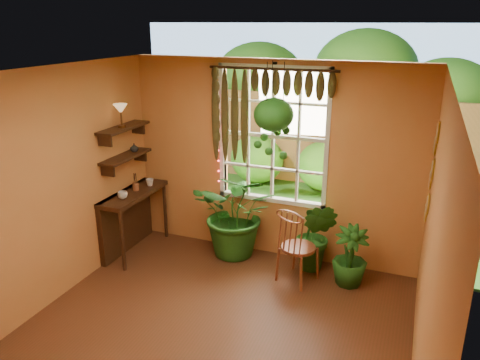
# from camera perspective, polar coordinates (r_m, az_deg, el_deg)

# --- Properties ---
(floor) EXTENTS (4.50, 4.50, 0.00)m
(floor) POSITION_cam_1_polar(r_m,az_deg,el_deg) (5.06, -4.77, -19.75)
(floor) COLOR #572B18
(floor) RESTS_ON ground
(ceiling) EXTENTS (4.50, 4.50, 0.00)m
(ceiling) POSITION_cam_1_polar(r_m,az_deg,el_deg) (3.98, -5.84, 12.25)
(ceiling) COLOR silver
(ceiling) RESTS_ON wall_back
(wall_back) EXTENTS (4.00, 0.00, 4.00)m
(wall_back) POSITION_cam_1_polar(r_m,az_deg,el_deg) (6.31, 3.90, 2.22)
(wall_back) COLOR #C88344
(wall_back) RESTS_ON floor
(wall_left) EXTENTS (0.00, 4.50, 4.50)m
(wall_left) POSITION_cam_1_polar(r_m,az_deg,el_deg) (5.49, -24.28, -2.04)
(wall_left) COLOR #C88344
(wall_left) RESTS_ON floor
(wall_right) EXTENTS (0.00, 4.50, 4.50)m
(wall_right) POSITION_cam_1_polar(r_m,az_deg,el_deg) (3.96, 22.05, -9.73)
(wall_right) COLOR #C88344
(wall_right) RESTS_ON floor
(window) EXTENTS (1.52, 0.10, 1.86)m
(window) POSITION_cam_1_polar(r_m,az_deg,el_deg) (6.25, 4.06, 5.37)
(window) COLOR white
(window) RESTS_ON wall_back
(valance_vine) EXTENTS (1.70, 0.12, 1.10)m
(valance_vine) POSITION_cam_1_polar(r_m,az_deg,el_deg) (6.05, 3.05, 10.51)
(valance_vine) COLOR #381F0F
(valance_vine) RESTS_ON window
(string_lights) EXTENTS (0.03, 0.03, 1.54)m
(string_lights) POSITION_cam_1_polar(r_m,az_deg,el_deg) (6.42, -2.70, 6.21)
(string_lights) COLOR #FF2633
(string_lights) RESTS_ON window
(wall_plates) EXTENTS (0.04, 0.32, 1.10)m
(wall_plates) POSITION_cam_1_polar(r_m,az_deg,el_deg) (5.55, 22.27, 0.63)
(wall_plates) COLOR beige
(wall_plates) RESTS_ON wall_right
(counter_ledge) EXTENTS (0.40, 1.20, 0.90)m
(counter_ledge) POSITION_cam_1_polar(r_m,az_deg,el_deg) (6.84, -13.43, -4.03)
(counter_ledge) COLOR #381F0F
(counter_ledge) RESTS_ON floor
(shelf_lower) EXTENTS (0.25, 0.90, 0.04)m
(shelf_lower) POSITION_cam_1_polar(r_m,az_deg,el_deg) (6.55, -13.74, 2.79)
(shelf_lower) COLOR #381F0F
(shelf_lower) RESTS_ON wall_left
(shelf_upper) EXTENTS (0.25, 0.90, 0.04)m
(shelf_upper) POSITION_cam_1_polar(r_m,az_deg,el_deg) (6.45, -14.02, 6.20)
(shelf_upper) COLOR #381F0F
(shelf_upper) RESTS_ON wall_left
(backyard) EXTENTS (14.00, 10.00, 12.00)m
(backyard) POSITION_cam_1_polar(r_m,az_deg,el_deg) (10.68, 12.83, 8.31)
(backyard) COLOR #2D621C
(backyard) RESTS_ON ground
(windsor_chair) EXTENTS (0.56, 0.57, 1.16)m
(windsor_chair) POSITION_cam_1_polar(r_m,az_deg,el_deg) (6.00, 6.90, -9.29)
(windsor_chair) COLOR maroon
(windsor_chair) RESTS_ON floor
(potted_plant_left) EXTENTS (1.18, 1.03, 1.27)m
(potted_plant_left) POSITION_cam_1_polar(r_m,az_deg,el_deg) (6.48, -0.27, -4.01)
(potted_plant_left) COLOR #1A4412
(potted_plant_left) RESTS_ON floor
(potted_plant_mid) EXTENTS (0.61, 0.52, 0.98)m
(potted_plant_mid) POSITION_cam_1_polar(r_m,az_deg,el_deg) (6.22, 9.23, -6.76)
(potted_plant_mid) COLOR #1A4412
(potted_plant_mid) RESTS_ON floor
(potted_plant_right) EXTENTS (0.55, 0.55, 0.77)m
(potted_plant_right) POSITION_cam_1_polar(r_m,az_deg,el_deg) (6.02, 13.28, -9.03)
(potted_plant_right) COLOR #1A4412
(potted_plant_right) RESTS_ON floor
(hanging_basket) EXTENTS (0.49, 0.49, 1.18)m
(hanging_basket) POSITION_cam_1_polar(r_m,az_deg,el_deg) (5.76, 4.10, 7.39)
(hanging_basket) COLOR black
(hanging_basket) RESTS_ON ceiling
(cup_a) EXTENTS (0.14, 0.14, 0.10)m
(cup_a) POSITION_cam_1_polar(r_m,az_deg,el_deg) (6.42, -14.12, -1.79)
(cup_a) COLOR silver
(cup_a) RESTS_ON counter_ledge
(cup_b) EXTENTS (0.12, 0.12, 0.10)m
(cup_b) POSITION_cam_1_polar(r_m,az_deg,el_deg) (6.84, -10.94, -0.28)
(cup_b) COLOR beige
(cup_b) RESTS_ON counter_ledge
(brush_jar) EXTENTS (0.09, 0.09, 0.31)m
(brush_jar) POSITION_cam_1_polar(r_m,az_deg,el_deg) (6.67, -12.63, -0.23)
(brush_jar) COLOR brown
(brush_jar) RESTS_ON counter_ledge
(shelf_vase) EXTENTS (0.13, 0.13, 0.12)m
(shelf_vase) POSITION_cam_1_polar(r_m,az_deg,el_deg) (6.69, -12.77, 3.88)
(shelf_vase) COLOR #B2AD99
(shelf_vase) RESTS_ON shelf_lower
(tiffany_lamp) EXTENTS (0.19, 0.19, 0.31)m
(tiffany_lamp) POSITION_cam_1_polar(r_m,az_deg,el_deg) (6.35, -14.36, 8.24)
(tiffany_lamp) COLOR brown
(tiffany_lamp) RESTS_ON shelf_upper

